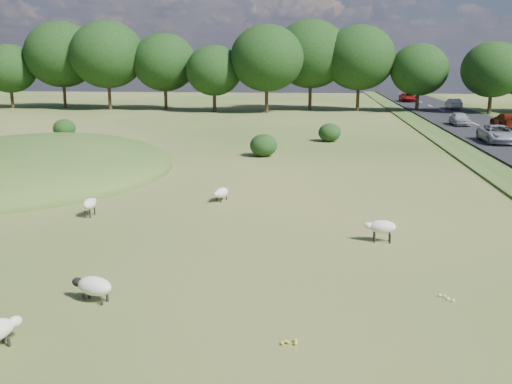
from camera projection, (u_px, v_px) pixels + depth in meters
The scene contains 15 objects.
ground at pixel (253, 154), 39.59m from camera, with size 160.00×160.00×0.00m, color #2F531A.
mound at pixel (32, 172), 33.13m from camera, with size 16.00×20.00×4.00m, color #33561E.
road at pixel (507, 138), 47.11m from camera, with size 8.00×150.00×0.25m, color black.
treeline at pixel (277, 59), 72.57m from camera, with size 96.28×14.66×11.70m.
shrubs at pixel (207, 135), 44.21m from camera, with size 24.17×9.96×1.55m.
sheep_0 at pixel (221, 193), 26.19m from camera, with size 0.76×1.13×0.63m.
sheep_1 at pixel (382, 227), 20.20m from camera, with size 1.12×0.51×0.81m.
sheep_2 at pixel (90, 204), 23.60m from camera, with size 0.46×1.04×0.76m.
sheep_3 at pixel (93, 286), 15.20m from camera, with size 1.27×0.77×0.70m.
car_0 at pixel (453, 104), 74.24m from camera, with size 1.43×4.10×1.35m, color #929598.
car_3 at pixel (413, 91), 106.71m from camera, with size 2.10×5.18×1.50m, color #B8BCC1.
car_4 at pixel (507, 120), 53.04m from camera, with size 1.92×4.73×1.37m, color maroon.
car_5 at pixel (498, 134), 43.37m from camera, with size 2.19×4.74×1.32m, color #A7AAAF.
car_6 at pixel (408, 97), 88.08m from camera, with size 2.24×4.85×1.35m, color maroon.
car_7 at pixel (460, 119), 55.31m from camera, with size 1.50×3.73×1.27m, color #AAADB2.
Camera 1 is at (4.54, -18.92, 6.28)m, focal length 40.00 mm.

